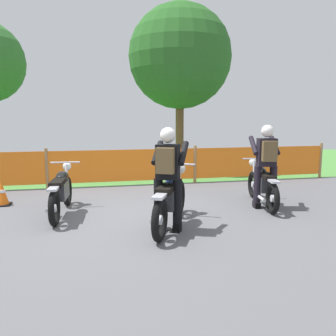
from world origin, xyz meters
The scene contains 10 objects.
ground centered at (0.00, 0.00, -0.01)m, with size 24.00×24.00×0.02m, color #5B5B60.
grass_verge centered at (0.00, 6.66, 0.01)m, with size 24.00×7.59×0.01m, color #4C8C3D.
barrier_fence centered at (0.00, 2.86, 0.54)m, with size 11.90×0.08×1.05m.
tree_near_left centered at (2.15, 5.43, 3.81)m, with size 3.48×3.48×5.56m.
motorcycle_lead centered at (-1.39, 0.35, 0.46)m, with size 0.59×1.99×0.94m.
motorcycle_trailing centered at (2.67, 0.24, 0.45)m, with size 0.66×1.95×0.93m.
motorcycle_third centered at (0.50, -0.75, 0.49)m, with size 1.06×1.97×1.00m.
rider_trailing centered at (2.63, 0.03, 0.95)m, with size 0.62×0.73×1.69m.
rider_third centered at (0.40, -0.95, 0.95)m, with size 0.69×0.78×1.69m.
traffic_cone centered at (-2.68, 1.32, 0.26)m, with size 0.32×0.32×0.53m.
Camera 1 is at (-0.70, -6.29, 1.88)m, focal length 36.84 mm.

